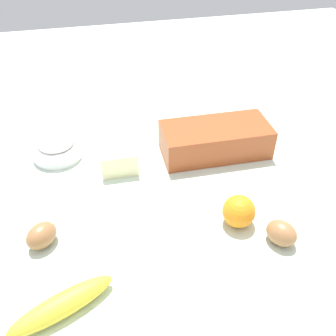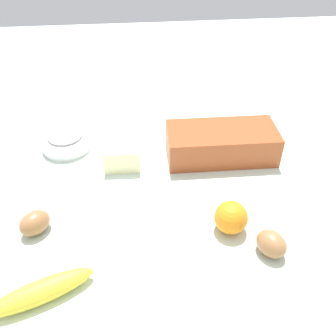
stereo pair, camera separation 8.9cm
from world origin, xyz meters
name	(u,v)px [view 2 (the right image)]	position (x,y,z in m)	size (l,w,h in m)	color
ground_plane	(168,184)	(0.00, 0.00, -0.01)	(2.40, 2.40, 0.02)	silver
loaf_pan	(222,143)	(-0.15, -0.09, 0.04)	(0.28, 0.13, 0.08)	#9E4723
flour_bowl	(66,139)	(0.26, -0.17, 0.03)	(0.13, 0.13, 0.06)	white
banana	(41,292)	(0.25, 0.30, 0.02)	(0.19, 0.04, 0.04)	yellow
orange_fruit	(231,217)	(-0.11, 0.17, 0.03)	(0.07, 0.07, 0.07)	orange
butter_block	(122,157)	(0.11, -0.07, 0.03)	(0.09, 0.06, 0.06)	#F4EDB2
egg_near_butter	(35,223)	(0.29, 0.13, 0.02)	(0.05, 0.05, 0.07)	#9B683F
egg_beside_bowl	(271,244)	(-0.18, 0.24, 0.03)	(0.05, 0.05, 0.06)	#A16C41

